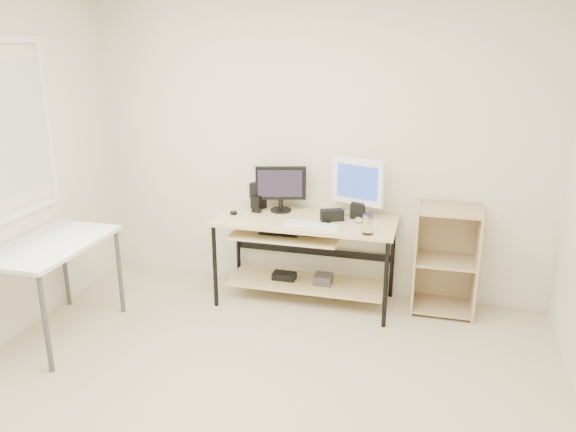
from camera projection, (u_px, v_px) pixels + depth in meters
The scene contains 16 objects.
room at pixel (213, 205), 3.04m from camera, with size 4.01×4.01×2.62m.
desk at pixel (303, 242), 4.74m from camera, with size 1.50×0.65×0.75m.
side_table at pixel (51, 253), 4.14m from camera, with size 0.60×1.00×0.75m.
shelf_unit at pixel (446, 258), 4.62m from camera, with size 0.50×0.40×0.90m.
black_monitor at pixel (281, 186), 4.80m from camera, with size 0.43×0.18×0.40m.
white_imac at pixel (358, 183), 4.65m from camera, with size 0.45×0.20×0.50m.
keyboard at pixel (313, 225), 4.48m from camera, with size 0.45×0.13×0.02m, color white.
mouse at pixel (359, 220), 4.57m from camera, with size 0.07×0.11×0.04m, color #A8A8AD.
center_speaker at pixel (332, 215), 4.61m from camera, with size 0.19×0.08×0.09m, color black.
speaker_left at pixel (259, 195), 4.93m from camera, with size 0.15×0.15×0.23m.
speaker_right at pixel (358, 210), 4.68m from camera, with size 0.11×0.11×0.13m, color black.
audio_controller at pixel (256, 204), 4.82m from camera, with size 0.07×0.05×0.15m, color black.
volume_puck at pixel (234, 213), 4.78m from camera, with size 0.06×0.06×0.03m, color black.
smartphone at pixel (329, 220), 4.61m from camera, with size 0.07×0.12×0.01m, color black.
coaster at pixel (367, 234), 4.28m from camera, with size 0.10×0.10×0.01m, color #B07C4F.
drinking_glass at pixel (368, 224), 4.26m from camera, with size 0.08×0.08×0.16m, color white.
Camera 1 is at (1.02, -2.67, 2.18)m, focal length 35.00 mm.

